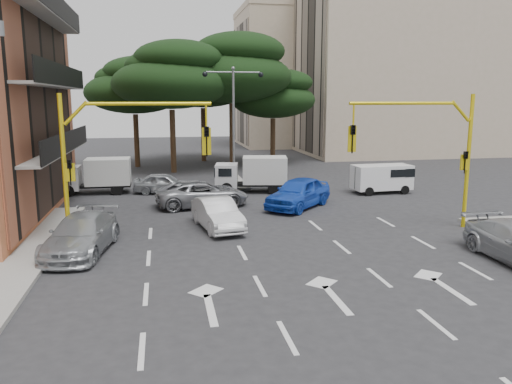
% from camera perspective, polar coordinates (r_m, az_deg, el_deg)
% --- Properties ---
extents(ground, '(120.00, 120.00, 0.00)m').
position_cam_1_polar(ground, '(19.59, 4.23, -6.61)').
color(ground, '#28282B').
rests_on(ground, ground).
extents(median_strip, '(1.40, 6.00, 0.15)m').
position_cam_1_polar(median_strip, '(34.88, -2.52, 1.17)').
color(median_strip, gray).
rests_on(median_strip, ground).
extents(apartment_beige_near, '(20.20, 12.15, 18.70)m').
position_cam_1_polar(apartment_beige_near, '(56.00, 16.12, 13.85)').
color(apartment_beige_near, '#BBA98C').
rests_on(apartment_beige_near, ground).
extents(apartment_beige_far, '(16.20, 12.15, 16.70)m').
position_cam_1_polar(apartment_beige_far, '(64.63, 5.46, 12.83)').
color(apartment_beige_far, '#BBA98C').
rests_on(apartment_beige_far, ground).
extents(pine_left_near, '(9.15, 9.15, 10.23)m').
position_cam_1_polar(pine_left_near, '(40.07, -9.61, 13.06)').
color(pine_left_near, '#382616').
rests_on(pine_left_near, ground).
extents(pine_center, '(9.98, 9.98, 11.16)m').
position_cam_1_polar(pine_center, '(42.51, -2.74, 13.97)').
color(pine_center, '#382616').
rests_on(pine_center, ground).
extents(pine_left_far, '(8.32, 8.32, 9.30)m').
position_cam_1_polar(pine_left_far, '(44.09, -13.68, 11.77)').
color(pine_left_far, '#382616').
rests_on(pine_left_far, ground).
extents(pine_right, '(7.49, 7.49, 8.37)m').
position_cam_1_polar(pine_right, '(45.13, 2.05, 11.14)').
color(pine_right, '#382616').
rests_on(pine_right, ground).
extents(pine_back, '(9.15, 9.15, 10.23)m').
position_cam_1_polar(pine_back, '(47.22, -6.07, 12.75)').
color(pine_back, '#382616').
rests_on(pine_back, ground).
extents(signal_mast_right, '(5.79, 0.37, 6.00)m').
position_cam_1_polar(signal_mast_right, '(23.29, 19.53, 5.31)').
color(signal_mast_right, yellow).
rests_on(signal_mast_right, ground).
extents(signal_mast_left, '(5.79, 0.37, 6.00)m').
position_cam_1_polar(signal_mast_left, '(20.24, -16.18, 4.79)').
color(signal_mast_left, yellow).
rests_on(signal_mast_left, ground).
extents(street_lamp_center, '(4.16, 0.36, 7.77)m').
position_cam_1_polar(street_lamp_center, '(34.42, -2.60, 9.99)').
color(street_lamp_center, slate).
rests_on(street_lamp_center, median_strip).
extents(car_white_hatch, '(2.17, 4.35, 1.37)m').
position_cam_1_polar(car_white_hatch, '(22.54, -4.44, -2.51)').
color(car_white_hatch, silver).
rests_on(car_white_hatch, ground).
extents(car_blue_compact, '(4.69, 4.82, 1.63)m').
position_cam_1_polar(car_blue_compact, '(26.90, 4.86, -0.08)').
color(car_blue_compact, blue).
rests_on(car_blue_compact, ground).
extents(car_silver_wagon, '(2.79, 5.22, 1.44)m').
position_cam_1_polar(car_silver_wagon, '(20.12, -19.33, -4.60)').
color(car_silver_wagon, '#9EA2A6').
rests_on(car_silver_wagon, ground).
extents(car_silver_cross_a, '(5.31, 3.01, 1.40)m').
position_cam_1_polar(car_silver_cross_a, '(27.28, -6.17, -0.21)').
color(car_silver_cross_a, gray).
rests_on(car_silver_cross_a, ground).
extents(car_silver_cross_b, '(3.97, 2.30, 1.27)m').
position_cam_1_polar(car_silver_cross_b, '(31.40, -10.43, 0.98)').
color(car_silver_cross_b, '#AAAEB3').
rests_on(car_silver_cross_b, ground).
extents(van_white, '(3.65, 1.79, 1.79)m').
position_cam_1_polar(van_white, '(31.99, 14.16, 1.48)').
color(van_white, white).
rests_on(van_white, ground).
extents(box_truck_a, '(4.43, 1.87, 2.18)m').
position_cam_1_polar(box_truck_a, '(32.36, -17.91, 1.74)').
color(box_truck_a, white).
rests_on(box_truck_a, ground).
extents(box_truck_b, '(4.80, 2.69, 2.23)m').
position_cam_1_polar(box_truck_b, '(31.33, -0.49, 2.03)').
color(box_truck_b, silver).
rests_on(box_truck_b, ground).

